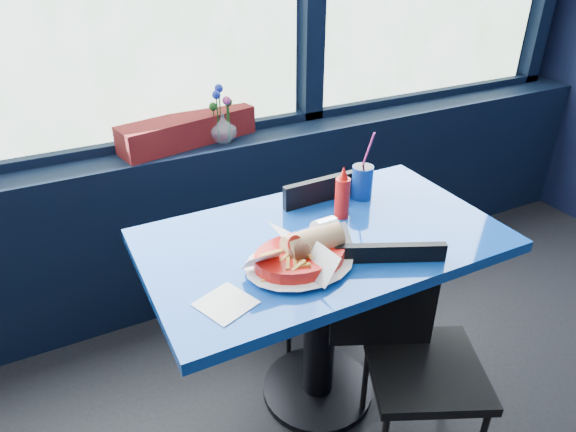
# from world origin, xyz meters

# --- Properties ---
(window_sill) EXTENTS (5.00, 0.26, 0.80)m
(window_sill) POSITION_xyz_m (0.00, 2.87, 0.40)
(window_sill) COLOR black
(window_sill) RESTS_ON ground
(near_table) EXTENTS (1.20, 0.70, 0.75)m
(near_table) POSITION_xyz_m (0.30, 2.00, 0.57)
(near_table) COLOR black
(near_table) RESTS_ON ground
(chair_near_front) EXTENTS (0.48, 0.48, 0.81)m
(chair_near_front) POSITION_xyz_m (0.45, 1.68, 0.46)
(chair_near_front) COLOR black
(chair_near_front) RESTS_ON ground
(chair_near_back) EXTENTS (0.39, 0.40, 0.84)m
(chair_near_back) POSITION_xyz_m (0.44, 2.33, 0.48)
(chair_near_back) COLOR black
(chair_near_back) RESTS_ON ground
(planter_box) EXTENTS (0.65, 0.29, 0.13)m
(planter_box) POSITION_xyz_m (0.12, 2.89, 0.86)
(planter_box) COLOR maroon
(planter_box) RESTS_ON window_sill
(flower_vase) EXTENTS (0.15, 0.16, 0.26)m
(flower_vase) POSITION_xyz_m (0.26, 2.84, 0.88)
(flower_vase) COLOR silver
(flower_vase) RESTS_ON window_sill
(food_basket) EXTENTS (0.38, 0.38, 0.11)m
(food_basket) POSITION_xyz_m (0.15, 1.88, 0.79)
(food_basket) COLOR red
(food_basket) RESTS_ON near_table
(ketchup_bottle) EXTENTS (0.05, 0.05, 0.20)m
(ketchup_bottle) POSITION_xyz_m (0.42, 2.08, 0.84)
(ketchup_bottle) COLOR red
(ketchup_bottle) RESTS_ON near_table
(soda_cup) EXTENTS (0.08, 0.08, 0.27)m
(soda_cup) POSITION_xyz_m (0.57, 2.18, 0.82)
(soda_cup) COLOR navy
(soda_cup) RESTS_ON near_table
(napkin) EXTENTS (0.18, 0.18, 0.00)m
(napkin) POSITION_xyz_m (-0.12, 1.81, 0.75)
(napkin) COLOR white
(napkin) RESTS_ON near_table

